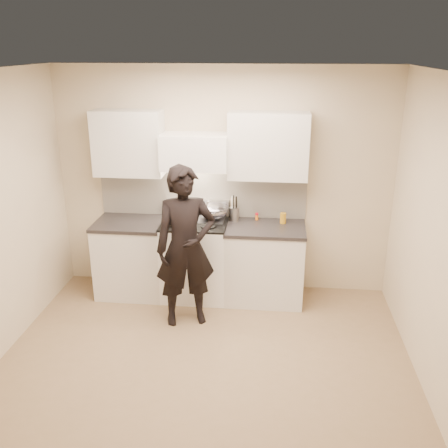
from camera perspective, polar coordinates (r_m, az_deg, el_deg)
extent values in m
plane|color=#866D50|center=(4.99, -2.31, -15.80)|extent=(4.00, 4.00, 0.00)
cube|color=beige|center=(5.99, -0.12, 4.85)|extent=(4.00, 0.04, 2.70)
cube|color=beige|center=(2.81, -7.91, -14.12)|extent=(4.00, 0.04, 2.70)
cube|color=beige|center=(4.51, 23.46, -2.03)|extent=(0.04, 3.50, 2.70)
cube|color=white|center=(4.05, -2.86, 16.79)|extent=(4.00, 3.50, 0.02)
cube|color=white|center=(6.05, -2.49, 3.37)|extent=(2.50, 0.02, 0.53)
cube|color=#ABABAF|center=(6.07, -2.99, 1.88)|extent=(0.76, 0.08, 0.20)
cube|color=white|center=(5.74, -3.35, 8.26)|extent=(0.76, 0.40, 0.40)
cylinder|color=#A1A2B6|center=(5.61, -3.60, 6.08)|extent=(0.66, 0.02, 0.02)
cube|color=silver|center=(5.69, 5.08, 8.87)|extent=(0.90, 0.33, 0.75)
cube|color=silver|center=(5.93, -10.86, 9.06)|extent=(0.80, 0.33, 0.75)
cube|color=beige|center=(6.02, 1.09, 2.46)|extent=(0.08, 0.01, 0.12)
cube|color=white|center=(6.02, -3.29, -4.10)|extent=(0.76, 0.65, 0.92)
cube|color=black|center=(5.85, -3.38, 0.13)|extent=(0.76, 0.65, 0.02)
cube|color=silver|center=(5.93, -1.67, 0.60)|extent=(0.36, 0.34, 0.01)
cylinder|color=#A1A2B6|center=(5.63, -3.82, -2.34)|extent=(0.62, 0.02, 0.02)
cylinder|color=black|center=(5.73, -5.40, -0.13)|extent=(0.18, 0.18, 0.01)
cylinder|color=black|center=(5.67, -1.83, -0.26)|extent=(0.18, 0.18, 0.01)
cylinder|color=black|center=(6.01, -4.85, 0.85)|extent=(0.18, 0.18, 0.01)
cylinder|color=black|center=(5.95, -1.44, 0.74)|extent=(0.18, 0.18, 0.01)
cube|color=silver|center=(5.96, 4.64, -4.60)|extent=(0.90, 0.65, 0.88)
cube|color=black|center=(5.79, 4.77, -0.46)|extent=(0.92, 0.67, 0.04)
cube|color=silver|center=(6.20, -10.44, -3.90)|extent=(0.80, 0.65, 0.88)
cube|color=black|center=(6.03, -10.71, 0.10)|extent=(0.82, 0.67, 0.04)
ellipsoid|color=#A1A2B6|center=(5.87, -1.32, 1.55)|extent=(0.37, 0.37, 0.20)
torus|color=#A1A2B6|center=(5.85, -1.33, 1.99)|extent=(0.38, 0.38, 0.02)
ellipsoid|color=beige|center=(5.87, -1.32, 1.46)|extent=(0.21, 0.21, 0.09)
cylinder|color=white|center=(5.70, -2.04, 2.14)|extent=(0.10, 0.26, 0.20)
cylinder|color=#A1A2B6|center=(5.74, -5.13, 0.86)|extent=(0.29, 0.29, 0.16)
cube|color=#A1A2B6|center=(5.78, -6.50, 1.59)|extent=(0.06, 0.04, 0.01)
cube|color=#A1A2B6|center=(5.67, -3.78, 1.29)|extent=(0.06, 0.04, 0.01)
cylinder|color=#ABABAF|center=(5.93, 1.16, 1.15)|extent=(0.11, 0.11, 0.16)
cylinder|color=black|center=(5.89, 1.41, 1.87)|extent=(0.01, 0.01, 0.29)
cylinder|color=white|center=(5.91, 1.41, 1.93)|extent=(0.01, 0.01, 0.29)
cylinder|color=#ABABAF|center=(5.93, 1.27, 1.97)|extent=(0.01, 0.01, 0.29)
cylinder|color=black|center=(5.93, 1.07, 1.97)|extent=(0.01, 0.01, 0.29)
cylinder|color=#ABABAF|center=(5.91, 0.93, 1.93)|extent=(0.01, 0.01, 0.29)
cylinder|color=white|center=(5.89, 0.93, 1.87)|extent=(0.01, 0.01, 0.29)
cylinder|color=black|center=(5.88, 1.07, 1.82)|extent=(0.01, 0.01, 0.29)
cylinder|color=#ABABAF|center=(5.88, 1.27, 1.82)|extent=(0.01, 0.01, 0.29)
cylinder|color=orange|center=(5.97, 3.77, 0.76)|extent=(0.04, 0.04, 0.06)
cylinder|color=red|center=(5.96, 3.78, 1.15)|extent=(0.04, 0.04, 0.02)
cylinder|color=#BD8517|center=(5.88, 6.77, 0.68)|extent=(0.07, 0.07, 0.12)
imported|color=black|center=(5.30, -4.41, -2.67)|extent=(0.74, 0.60, 1.76)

